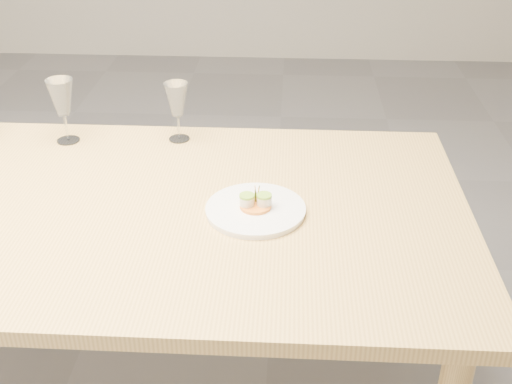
# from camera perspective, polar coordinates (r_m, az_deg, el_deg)

# --- Properties ---
(dining_table) EXTENTS (2.40, 1.00, 0.75)m
(dining_table) POSITION_cam_1_polar(r_m,az_deg,el_deg) (1.86, -20.00, -2.53)
(dining_table) COLOR #DDB160
(dining_table) RESTS_ON ground
(dinner_plate) EXTENTS (0.26, 0.26, 0.07)m
(dinner_plate) POSITION_cam_1_polar(r_m,az_deg,el_deg) (1.66, -0.03, -1.50)
(dinner_plate) COLOR white
(dinner_plate) RESTS_ON dining_table
(wine_glass_3) EXTENTS (0.08, 0.08, 0.20)m
(wine_glass_3) POSITION_cam_1_polar(r_m,az_deg,el_deg) (2.07, -16.90, 7.94)
(wine_glass_3) COLOR white
(wine_glass_3) RESTS_ON dining_table
(wine_glass_4) EXTENTS (0.08, 0.08, 0.19)m
(wine_glass_4) POSITION_cam_1_polar(r_m,az_deg,el_deg) (2.02, -7.06, 8.06)
(wine_glass_4) COLOR white
(wine_glass_4) RESTS_ON dining_table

